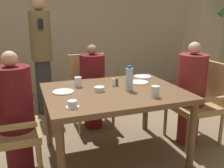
# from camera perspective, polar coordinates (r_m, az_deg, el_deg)

# --- Properties ---
(ground_plane) EXTENTS (16.00, 16.00, 0.00)m
(ground_plane) POSITION_cam_1_polar(r_m,az_deg,el_deg) (2.80, 0.39, -15.98)
(ground_plane) COLOR #7A664C
(wall_back) EXTENTS (8.00, 0.06, 2.80)m
(wall_back) POSITION_cam_1_polar(r_m,az_deg,el_deg) (4.94, -10.66, 14.52)
(wall_back) COLOR tan
(wall_back) RESTS_ON ground_plane
(pillar_stone) EXTENTS (0.47, 0.47, 2.70)m
(pillar_stone) POSITION_cam_1_polar(r_m,az_deg,el_deg) (4.86, 20.12, 13.27)
(pillar_stone) COLOR tan
(pillar_stone) RESTS_ON ground_plane
(dining_table) EXTENTS (1.36, 1.06, 0.73)m
(dining_table) POSITION_cam_1_polar(r_m,az_deg,el_deg) (2.52, 0.42, -3.21)
(dining_table) COLOR brown
(dining_table) RESTS_ON ground_plane
(diner_in_left_chair) EXTENTS (0.32, 0.32, 1.17)m
(diner_in_left_chair) POSITION_cam_1_polar(r_m,az_deg,el_deg) (2.39, -21.18, -6.55)
(diner_in_left_chair) COLOR #5B1419
(diner_in_left_chair) RESTS_ON ground_plane
(chair_far_side) EXTENTS (0.51, 0.52, 0.95)m
(chair_far_side) POSITION_cam_1_polar(r_m,az_deg,el_deg) (3.41, -5.07, -0.60)
(chair_far_side) COLOR #A88451
(chair_far_side) RESTS_ON ground_plane
(diner_in_far_chair) EXTENTS (0.32, 0.32, 1.11)m
(diner_in_far_chair) POSITION_cam_1_polar(r_m,az_deg,el_deg) (3.26, -4.43, -0.43)
(diner_in_far_chair) COLOR #5B1419
(diner_in_far_chair) RESTS_ON ground_plane
(chair_right_side) EXTENTS (0.52, 0.51, 0.95)m
(chair_right_side) POSITION_cam_1_polar(r_m,az_deg,el_deg) (3.09, 19.52, -3.16)
(chair_right_side) COLOR #A88451
(chair_right_side) RESTS_ON ground_plane
(diner_in_right_chair) EXTENTS (0.32, 0.32, 1.18)m
(diner_in_right_chair) POSITION_cam_1_polar(r_m,az_deg,el_deg) (2.97, 17.54, -1.90)
(diner_in_right_chair) COLOR maroon
(diner_in_right_chair) RESTS_ON ground_plane
(standing_host) EXTENTS (0.30, 0.33, 1.74)m
(standing_host) POSITION_cam_1_polar(r_m,az_deg,el_deg) (3.81, -15.78, 7.02)
(standing_host) COLOR #2D2D33
(standing_host) RESTS_ON ground_plane
(plate_main_left) EXTENTS (0.21, 0.21, 0.01)m
(plate_main_left) POSITION_cam_1_polar(r_m,az_deg,el_deg) (2.78, 6.15, 0.40)
(plate_main_left) COLOR white
(plate_main_left) RESTS_ON dining_table
(plate_main_right) EXTENTS (0.21, 0.21, 0.01)m
(plate_main_right) POSITION_cam_1_polar(r_m,az_deg,el_deg) (3.04, 7.00, 1.69)
(plate_main_right) COLOR white
(plate_main_right) RESTS_ON dining_table
(plate_dessert_center) EXTENTS (0.21, 0.21, 0.01)m
(plate_dessert_center) POSITION_cam_1_polar(r_m,az_deg,el_deg) (2.47, -11.07, -1.75)
(plate_dessert_center) COLOR white
(plate_dessert_center) RESTS_ON dining_table
(teacup_with_saucer) EXTENTS (0.11, 0.11, 0.06)m
(teacup_with_saucer) POSITION_cam_1_polar(r_m,az_deg,el_deg) (2.05, -9.03, -4.65)
(teacup_with_saucer) COLOR white
(teacup_with_saucer) RESTS_ON dining_table
(bowl_small) EXTENTS (0.10, 0.10, 0.05)m
(bowl_small) POSITION_cam_1_polar(r_m,az_deg,el_deg) (2.45, -2.93, -1.17)
(bowl_small) COLOR white
(bowl_small) RESTS_ON dining_table
(water_bottle) EXTENTS (0.07, 0.07, 0.25)m
(water_bottle) POSITION_cam_1_polar(r_m,az_deg,el_deg) (2.46, 3.96, 1.12)
(water_bottle) COLOR silver
(water_bottle) RESTS_ON dining_table
(glass_tall_near) EXTENTS (0.08, 0.08, 0.11)m
(glass_tall_near) POSITION_cam_1_polar(r_m,az_deg,el_deg) (2.30, 9.86, -1.74)
(glass_tall_near) COLOR silver
(glass_tall_near) RESTS_ON dining_table
(glass_tall_mid) EXTENTS (0.08, 0.08, 0.11)m
(glass_tall_mid) POSITION_cam_1_polar(r_m,az_deg,el_deg) (2.62, -7.77, 0.46)
(glass_tall_mid) COLOR silver
(glass_tall_mid) RESTS_ON dining_table
(salt_shaker) EXTENTS (0.03, 0.03, 0.08)m
(salt_shaker) POSITION_cam_1_polar(r_m,az_deg,el_deg) (2.62, 0.31, 0.34)
(salt_shaker) COLOR white
(salt_shaker) RESTS_ON dining_table
(pepper_shaker) EXTENTS (0.03, 0.03, 0.08)m
(pepper_shaker) POSITION_cam_1_polar(r_m,az_deg,el_deg) (2.63, 1.11, 0.38)
(pepper_shaker) COLOR #4C3D2D
(pepper_shaker) RESTS_ON dining_table
(fork_beside_plate) EXTENTS (0.17, 0.03, 0.00)m
(fork_beside_plate) POSITION_cam_1_polar(r_m,az_deg,el_deg) (2.76, -8.69, 0.14)
(fork_beside_plate) COLOR silver
(fork_beside_plate) RESTS_ON dining_table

